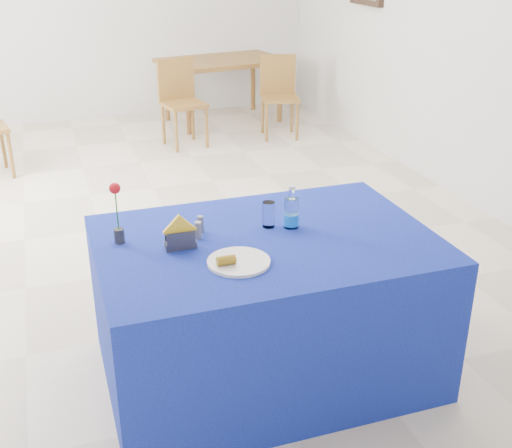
{
  "coord_description": "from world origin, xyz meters",
  "views": [
    {
      "loc": [
        -0.85,
        -4.68,
        2.06
      ],
      "look_at": [
        -0.03,
        -2.24,
        0.92
      ],
      "focal_mm": 45.0,
      "sensor_mm": 36.0,
      "label": 1
    }
  ],
  "objects_px": {
    "plate": "(239,262)",
    "blue_table": "(265,307)",
    "water_bottle": "(291,214)",
    "oak_table": "(222,66)",
    "chair_bg_left": "(180,96)",
    "chair_bg_right": "(279,90)"
  },
  "relations": [
    {
      "from": "blue_table",
      "to": "chair_bg_right",
      "type": "height_order",
      "value": "chair_bg_right"
    },
    {
      "from": "oak_table",
      "to": "chair_bg_right",
      "type": "xyz_separation_m",
      "value": [
        0.43,
        -0.8,
        -0.16
      ]
    },
    {
      "from": "blue_table",
      "to": "chair_bg_right",
      "type": "distance_m",
      "value": 4.43
    },
    {
      "from": "plate",
      "to": "water_bottle",
      "type": "xyz_separation_m",
      "value": [
        0.36,
        0.29,
        0.06
      ]
    },
    {
      "from": "plate",
      "to": "blue_table",
      "type": "distance_m",
      "value": 0.48
    },
    {
      "from": "plate",
      "to": "oak_table",
      "type": "bearing_deg",
      "value": 74.94
    },
    {
      "from": "water_bottle",
      "to": "chair_bg_left",
      "type": "distance_m",
      "value": 4.06
    },
    {
      "from": "plate",
      "to": "blue_table",
      "type": "relative_size",
      "value": 0.17
    },
    {
      "from": "water_bottle",
      "to": "oak_table",
      "type": "bearing_deg",
      "value": 78.11
    },
    {
      "from": "blue_table",
      "to": "oak_table",
      "type": "distance_m",
      "value": 5.07
    },
    {
      "from": "water_bottle",
      "to": "chair_bg_left",
      "type": "height_order",
      "value": "water_bottle"
    },
    {
      "from": "blue_table",
      "to": "chair_bg_left",
      "type": "distance_m",
      "value": 4.15
    },
    {
      "from": "water_bottle",
      "to": "chair_bg_right",
      "type": "xyz_separation_m",
      "value": [
        1.45,
        4.04,
        -0.31
      ]
    },
    {
      "from": "water_bottle",
      "to": "chair_bg_right",
      "type": "relative_size",
      "value": 0.24
    },
    {
      "from": "blue_table",
      "to": "water_bottle",
      "type": "bearing_deg",
      "value": 27.13
    },
    {
      "from": "water_bottle",
      "to": "oak_table",
      "type": "relative_size",
      "value": 0.14
    },
    {
      "from": "blue_table",
      "to": "oak_table",
      "type": "xyz_separation_m",
      "value": [
        1.18,
        4.92,
        0.3
      ]
    },
    {
      "from": "plate",
      "to": "water_bottle",
      "type": "distance_m",
      "value": 0.47
    },
    {
      "from": "blue_table",
      "to": "oak_table",
      "type": "bearing_deg",
      "value": 76.52
    },
    {
      "from": "oak_table",
      "to": "chair_bg_left",
      "type": "bearing_deg",
      "value": -131.07
    },
    {
      "from": "plate",
      "to": "water_bottle",
      "type": "height_order",
      "value": "water_bottle"
    },
    {
      "from": "water_bottle",
      "to": "chair_bg_right",
      "type": "bearing_deg",
      "value": 70.27
    }
  ]
}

